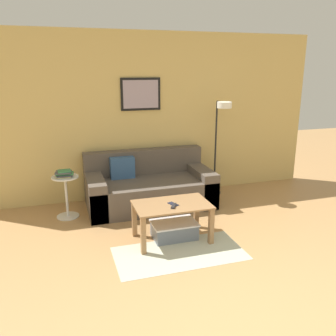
% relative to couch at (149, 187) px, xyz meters
% --- Properties ---
extents(wall_back, '(5.60, 0.09, 2.55)m').
position_rel_couch_xyz_m(wall_back, '(0.12, 0.49, 1.00)').
color(wall_back, '#D6B76B').
rests_on(wall_back, ground_plane).
extents(area_rug, '(1.46, 0.73, 0.01)m').
position_rel_couch_xyz_m(area_rug, '(-0.04, -1.55, -0.27)').
color(area_rug, '#B2B79E').
rests_on(area_rug, ground_plane).
extents(couch, '(1.85, 0.94, 0.79)m').
position_rel_couch_xyz_m(couch, '(0.00, 0.00, 0.00)').
color(couch, brown).
rests_on(couch, ground_plane).
extents(coffee_table, '(0.90, 0.55, 0.46)m').
position_rel_couch_xyz_m(coffee_table, '(-0.02, -1.20, 0.09)').
color(coffee_table, '#997047').
rests_on(coffee_table, ground_plane).
extents(storage_bin, '(0.54, 0.36, 0.20)m').
position_rel_couch_xyz_m(storage_bin, '(0.02, -1.16, -0.17)').
color(storage_bin, slate).
rests_on(storage_bin, ground_plane).
extents(floor_lamp, '(0.22, 0.48, 1.52)m').
position_rel_couch_xyz_m(floor_lamp, '(1.17, 0.01, 0.86)').
color(floor_lamp, black).
rests_on(floor_lamp, ground_plane).
extents(side_table, '(0.36, 0.36, 0.59)m').
position_rel_couch_xyz_m(side_table, '(-1.20, -0.11, 0.08)').
color(side_table, silver).
rests_on(side_table, ground_plane).
extents(book_stack, '(0.25, 0.20, 0.09)m').
position_rel_couch_xyz_m(book_stack, '(-1.21, -0.12, 0.36)').
color(book_stack, '#D8C666').
rests_on(book_stack, side_table).
extents(remote_control, '(0.11, 0.15, 0.02)m').
position_rel_couch_xyz_m(remote_control, '(-0.03, -1.29, 0.20)').
color(remote_control, '#232328').
rests_on(remote_control, coffee_table).
extents(cell_phone, '(0.11, 0.15, 0.01)m').
position_rel_couch_xyz_m(cell_phone, '(-0.01, -1.22, 0.19)').
color(cell_phone, '#1E2338').
rests_on(cell_phone, coffee_table).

